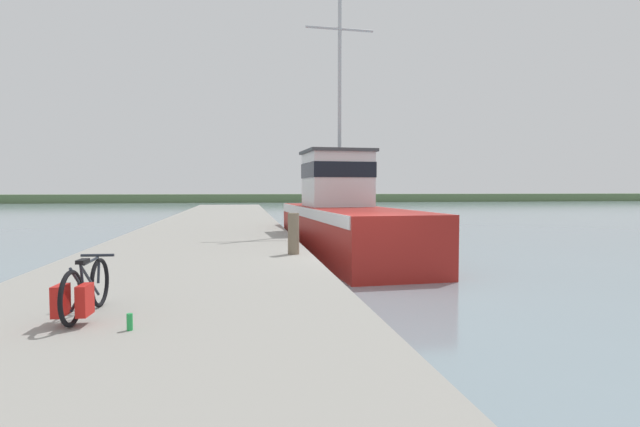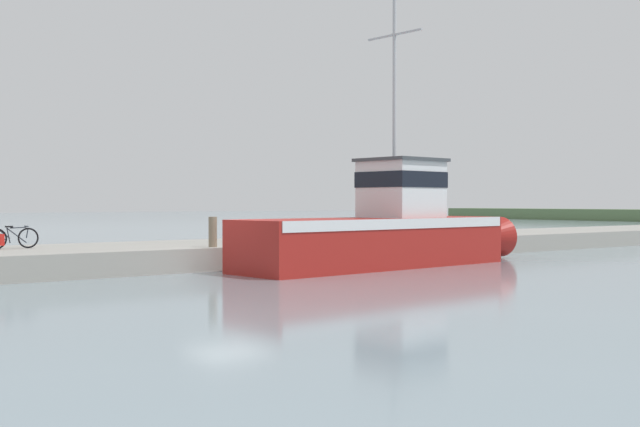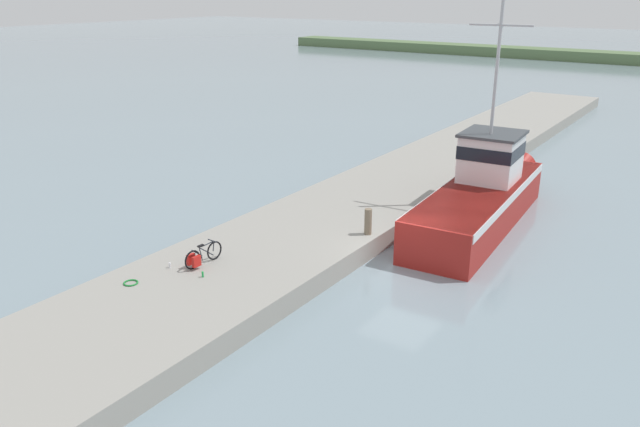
# 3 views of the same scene
# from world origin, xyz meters

# --- Properties ---
(ground_plane) EXTENTS (320.00, 320.00, 0.00)m
(ground_plane) POSITION_xyz_m (0.00, 0.00, 0.00)
(ground_plane) COLOR gray
(dock_pier) EXTENTS (5.93, 80.00, 0.79)m
(dock_pier) POSITION_xyz_m (-4.36, 0.00, 0.40)
(dock_pier) COLOR gray
(dock_pier) RESTS_ON ground_plane
(fishing_boat_main) EXTENTS (3.69, 13.26, 9.92)m
(fishing_boat_main) POSITION_xyz_m (0.57, 6.37, 1.33)
(fishing_boat_main) COLOR maroon
(fishing_boat_main) RESTS_ON ground_plane
(bicycle_touring) EXTENTS (0.48, 1.69, 0.75)m
(bicycle_touring) POSITION_xyz_m (-5.14, -5.27, 1.13)
(bicycle_touring) COLOR black
(bicycle_touring) RESTS_ON dock_pier
(mooring_post) EXTENTS (0.29, 0.29, 1.04)m
(mooring_post) POSITION_xyz_m (-1.85, 0.53, 1.31)
(mooring_post) COLOR #756651
(mooring_post) RESTS_ON dock_pier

